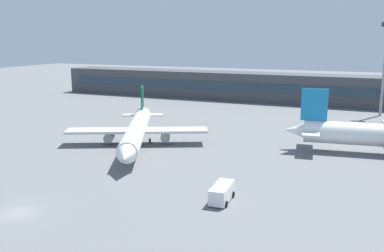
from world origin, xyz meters
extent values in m
plane|color=slate|center=(0.00, 40.00, 0.00)|extent=(400.00, 400.00, 0.00)
cube|color=#3F4247|center=(0.00, 99.10, 4.50)|extent=(134.18, 12.00, 9.00)
cube|color=#263847|center=(0.00, 93.05, 4.95)|extent=(127.47, 0.16, 2.80)
cylinder|color=white|center=(-3.24, 32.66, 2.96)|extent=(16.81, 30.62, 3.40)
cone|color=white|center=(4.27, 16.68, 2.96)|extent=(4.52, 4.76, 3.23)
cone|color=white|center=(-10.69, 48.47, 2.96)|extent=(3.61, 4.09, 2.38)
cube|color=#0C5933|center=(-9.54, 46.03, 7.12)|extent=(1.97, 3.70, 4.93)
cube|color=silver|center=(-9.65, 46.27, 3.13)|extent=(9.17, 6.08, 0.21)
cube|color=silver|center=(-3.63, 33.47, 2.69)|extent=(26.14, 15.33, 0.45)
cylinder|color=gray|center=(-8.49, 31.18, 1.42)|extent=(2.84, 3.36, 1.79)
cylinder|color=gray|center=(1.24, 35.76, 1.42)|extent=(2.84, 3.36, 1.79)
cylinder|color=black|center=(1.56, 22.45, 0.45)|extent=(0.71, 0.96, 0.90)
cylinder|color=black|center=(-6.11, 33.29, 0.45)|extent=(0.71, 0.96, 0.90)
cylinder|color=black|center=(-1.90, 35.27, 0.45)|extent=(0.71, 0.96, 0.90)
cone|color=white|center=(24.65, 41.82, 3.46)|extent=(4.30, 3.26, 2.79)
cube|color=#197FBF|center=(27.79, 42.22, 8.33)|extent=(4.62, 0.95, 5.76)
cube|color=silver|center=(27.48, 42.18, 3.67)|extent=(4.21, 10.76, 0.25)
cube|color=white|center=(20.65, 12.64, 1.13)|extent=(2.29, 5.31, 1.90)
cube|color=#1E2633|center=(20.53, 14.64, 1.63)|extent=(1.91, 0.27, 0.70)
cylinder|color=black|center=(21.57, 14.40, 0.38)|extent=(0.32, 0.77, 0.76)
cylinder|color=black|center=(19.53, 14.28, 0.38)|extent=(0.32, 0.77, 0.76)
cylinder|color=black|center=(21.76, 11.00, 0.38)|extent=(0.32, 0.77, 0.76)
cylinder|color=black|center=(19.73, 10.89, 0.38)|extent=(0.32, 0.77, 0.76)
cylinder|color=gray|center=(39.82, 84.63, 11.41)|extent=(0.70, 0.70, 22.82)
camera|label=1|loc=(36.37, -33.86, 19.87)|focal=38.96mm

